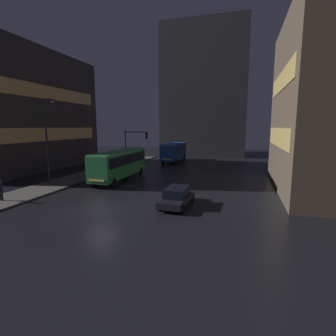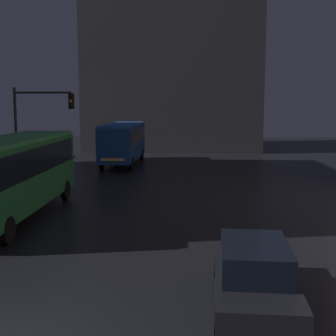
{
  "view_description": "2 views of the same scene",
  "coord_description": "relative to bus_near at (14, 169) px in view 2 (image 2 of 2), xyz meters",
  "views": [
    {
      "loc": [
        10.27,
        -17.18,
        6.29
      ],
      "look_at": [
        2.48,
        10.12,
        1.79
      ],
      "focal_mm": 28.0,
      "sensor_mm": 36.0,
      "label": 1
    },
    {
      "loc": [
        3.85,
        -8.5,
        4.87
      ],
      "look_at": [
        2.83,
        11.33,
        2.13
      ],
      "focal_mm": 50.0,
      "sensor_mm": 36.0,
      "label": 2
    }
  ],
  "objects": [
    {
      "name": "building_far_backdrop",
      "position": [
        5.44,
        32.49,
        11.72
      ],
      "size": [
        18.07,
        12.0,
        27.68
      ],
      "color": "#2D2D33",
      "rests_on": "ground"
    },
    {
      "name": "bus_near",
      "position": [
        0.0,
        0.0,
        0.0
      ],
      "size": [
        2.54,
        10.53,
        3.45
      ],
      "rotation": [
        0.0,
        0.0,
        3.14
      ],
      "color": "#236B38",
      "rests_on": "ground"
    },
    {
      "name": "bus_far",
      "position": [
        2.03,
        17.73,
        -0.1
      ],
      "size": [
        2.6,
        9.16,
        3.29
      ],
      "rotation": [
        0.0,
        0.0,
        3.12
      ],
      "color": "#194793",
      "rests_on": "ground"
    },
    {
      "name": "car_taxi",
      "position": [
        9.07,
        -8.24,
        -1.35
      ],
      "size": [
        2.12,
        4.78,
        1.51
      ],
      "rotation": [
        0.0,
        0.0,
        3.09
      ],
      "color": "black",
      "rests_on": "ground"
    },
    {
      "name": "traffic_light_main",
      "position": [
        -1.58,
        7.87,
        1.85
      ],
      "size": [
        3.59,
        0.35,
        5.81
      ],
      "color": "#2D2D2D",
      "rests_on": "ground"
    }
  ]
}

